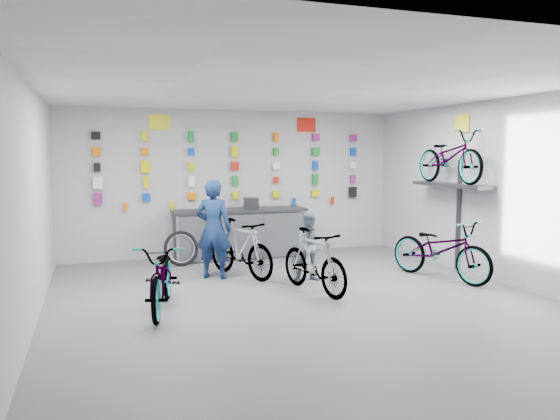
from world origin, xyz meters
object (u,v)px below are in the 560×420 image
object	(u,v)px
bike_center	(314,261)
bike_right	(441,249)
bike_left	(163,276)
bike_service	(241,248)
counter	(240,234)
clerk	(214,229)
customer	(311,247)

from	to	relation	value
bike_center	bike_right	distance (m)	2.37
bike_left	bike_right	world-z (taller)	bike_right
bike_center	bike_service	world-z (taller)	bike_service
counter	clerk	distance (m)	1.85
bike_left	bike_center	bearing A→B (deg)	19.35
bike_left	bike_right	distance (m)	4.67
counter	bike_right	world-z (taller)	bike_right
bike_center	clerk	world-z (taller)	clerk
counter	bike_center	xyz separation A→B (m)	(0.36, -3.03, 0.00)
counter	bike_right	bearing A→B (deg)	-46.78
counter	bike_service	distance (m)	1.70
bike_right	customer	bearing A→B (deg)	145.29
bike_left	bike_right	size ratio (longest dim) A/B	0.93
customer	bike_right	bearing A→B (deg)	-4.75
bike_center	bike_right	world-z (taller)	bike_right
bike_left	customer	distance (m)	2.71
clerk	customer	xyz separation A→B (m)	(1.48, -0.72, -0.27)
bike_center	customer	world-z (taller)	customer
bike_center	bike_service	distance (m)	1.59
counter	customer	bearing A→B (deg)	-75.42
clerk	bike_service	bearing A→B (deg)	-157.08
bike_left	bike_service	xyz separation A→B (m)	(1.50, 1.63, 0.02)
bike_center	bike_service	xyz separation A→B (m)	(-0.79, 1.38, 0.01)
bike_right	clerk	bearing A→B (deg)	140.72
counter	clerk	bearing A→B (deg)	-118.84
counter	customer	xyz separation A→B (m)	(0.60, -2.31, 0.09)
bike_right	clerk	world-z (taller)	clerk
clerk	bike_left	bearing A→B (deg)	88.41
bike_service	customer	size ratio (longest dim) A/B	1.45
counter	bike_service	world-z (taller)	counter
bike_service	clerk	world-z (taller)	clerk
bike_left	clerk	distance (m)	2.02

